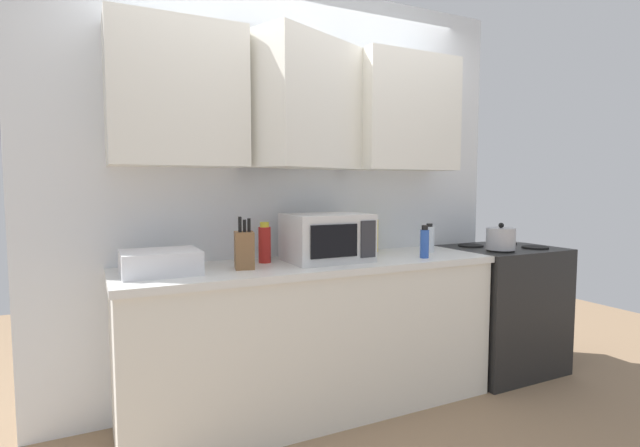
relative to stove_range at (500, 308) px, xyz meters
name	(u,v)px	position (x,y,z in m)	size (l,w,h in m)	color
wall_back_with_cabinets	(298,149)	(-1.50, 0.25, 1.12)	(3.11, 0.59, 2.60)	white
counter_run	(314,336)	(-1.50, 0.02, 0.00)	(2.24, 0.63, 0.90)	white
stove_range	(500,308)	(0.00, 0.00, 0.00)	(0.76, 0.64, 0.91)	black
kettle	(501,239)	(-0.17, -0.14, 0.53)	(0.19, 0.19, 0.18)	#B2B2B7
microwave	(327,237)	(-1.42, 0.02, 0.59)	(0.48, 0.37, 0.28)	silver
dish_rack	(160,262)	(-2.37, 0.02, 0.51)	(0.38, 0.30, 0.12)	silver
knife_block	(244,250)	(-1.94, -0.02, 0.55)	(0.12, 0.14, 0.28)	brown
bottle_yellow_mustard	(372,235)	(-0.97, 0.22, 0.56)	(0.08, 0.08, 0.24)	gold
bottle_red_sauce	(265,243)	(-1.77, 0.12, 0.56)	(0.07, 0.07, 0.24)	red
bottle_clear_tall	(429,239)	(-0.63, 0.04, 0.54)	(0.07, 0.07, 0.19)	silver
bottle_blue_cleaner	(425,243)	(-0.83, -0.15, 0.54)	(0.05, 0.05, 0.20)	#2D56B7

